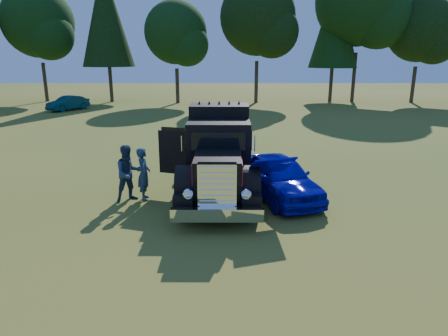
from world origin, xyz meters
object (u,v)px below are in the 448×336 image
diamond_t_truck (219,158)px  spectator_far (129,173)px  spectator_near (144,174)px  distant_teal_car (68,103)px  hotrod_coupe (279,177)px

diamond_t_truck → spectator_far: 3.06m
spectator_near → spectator_far: size_ratio=0.94×
spectator_far → distant_teal_car: size_ratio=0.50×
spectator_far → hotrod_coupe: bearing=-28.8°
spectator_far → diamond_t_truck: bearing=-18.7°
diamond_t_truck → distant_teal_car: bearing=121.8°
hotrod_coupe → distant_teal_car: 27.37m
spectator_far → distant_teal_car: (-10.69, 22.74, -0.32)m
spectator_near → spectator_far: bearing=88.3°
distant_teal_car → hotrod_coupe: bearing=-24.1°
diamond_t_truck → distant_teal_car: 25.91m
distant_teal_car → diamond_t_truck: bearing=-27.3°
spectator_near → distant_teal_car: bearing=14.9°
diamond_t_truck → spectator_far: diamond_t_truck is taller
spectator_far → distant_teal_car: spectator_far is taller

